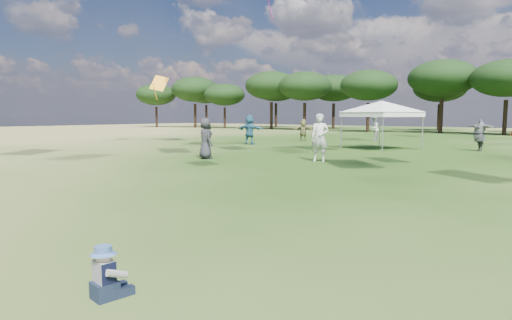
{
  "coord_description": "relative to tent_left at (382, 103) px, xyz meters",
  "views": [
    {
      "loc": [
        3.17,
        -0.02,
        1.83
      ],
      "look_at": [
        0.12,
        3.96,
        1.3
      ],
      "focal_mm": 30.0,
      "sensor_mm": 36.0,
      "label": 1
    }
  ],
  "objects": [
    {
      "name": "tent_left",
      "position": [
        0.0,
        0.0,
        0.0
      ],
      "size": [
        5.9,
        5.9,
        2.89
      ],
      "rotation": [
        0.0,
        0.0,
        -0.38
      ],
      "color": "gray",
      "rests_on": "ground"
    },
    {
      "name": "toddler",
      "position": [
        4.92,
        -19.89,
        -2.23
      ],
      "size": [
        0.38,
        0.41,
        0.54
      ],
      "rotation": [
        0.0,
        0.0,
        -0.14
      ],
      "color": "black",
      "rests_on": "ground"
    },
    {
      "name": "festival_crowd",
      "position": [
        4.33,
        1.88,
        -1.62
      ],
      "size": [
        29.45,
        21.48,
        1.89
      ],
      "color": "olive",
      "rests_on": "ground"
    }
  ]
}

